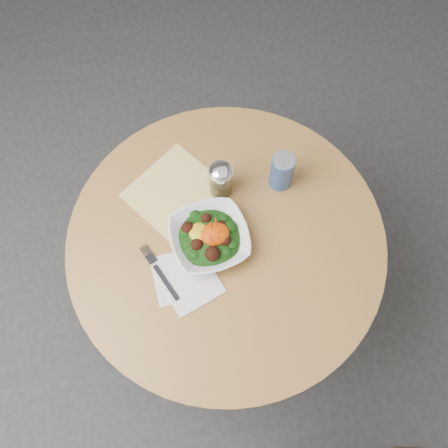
% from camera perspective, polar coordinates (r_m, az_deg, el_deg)
% --- Properties ---
extents(ground, '(6.00, 6.00, 0.00)m').
position_cam_1_polar(ground, '(2.11, 0.17, -9.23)').
color(ground, '#2B2B2D').
rests_on(ground, ground).
extents(table, '(0.90, 0.90, 0.75)m').
position_cam_1_polar(table, '(1.58, 0.22, -4.35)').
color(table, black).
rests_on(table, ground).
extents(cloth_napkin, '(0.32, 0.31, 0.00)m').
position_cam_1_polar(cloth_napkin, '(1.47, -5.65, 3.73)').
color(cloth_napkin, '#DEA00B').
rests_on(cloth_napkin, table).
extents(paper_napkins, '(0.18, 0.19, 0.00)m').
position_cam_1_polar(paper_napkins, '(1.36, -4.44, -6.31)').
color(paper_napkins, silver).
rests_on(paper_napkins, table).
extents(salad_bowl, '(0.22, 0.22, 0.08)m').
position_cam_1_polar(salad_bowl, '(1.37, -1.67, -1.55)').
color(salad_bowl, white).
rests_on(salad_bowl, table).
extents(fork, '(0.07, 0.18, 0.00)m').
position_cam_1_polar(fork, '(1.37, -7.51, -5.29)').
color(fork, black).
rests_on(fork, table).
extents(spice_shaker, '(0.07, 0.07, 0.13)m').
position_cam_1_polar(spice_shaker, '(1.41, -0.38, 5.08)').
color(spice_shaker, silver).
rests_on(spice_shaker, table).
extents(beverage_can, '(0.07, 0.07, 0.13)m').
position_cam_1_polar(beverage_can, '(1.43, 6.62, 6.02)').
color(beverage_can, navy).
rests_on(beverage_can, table).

